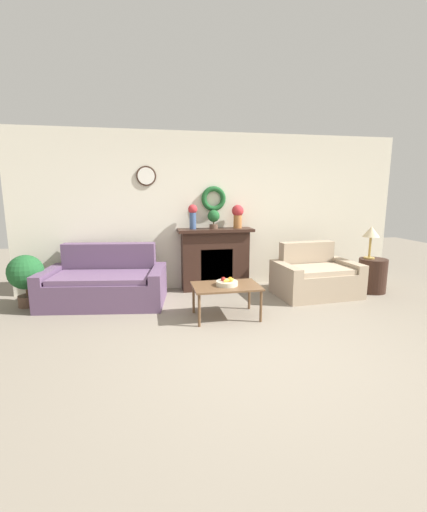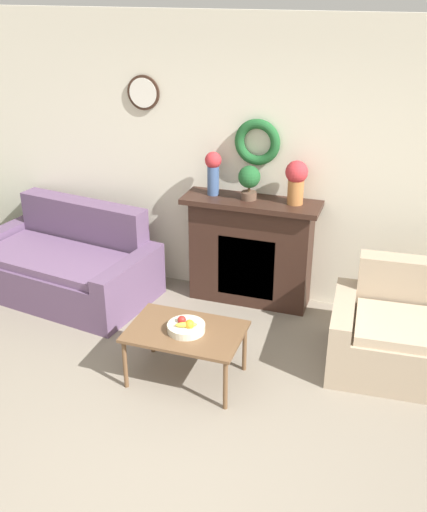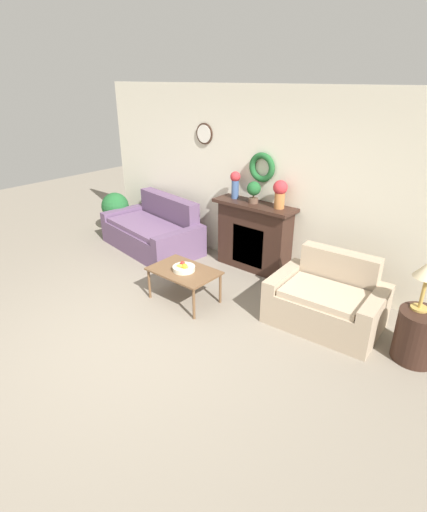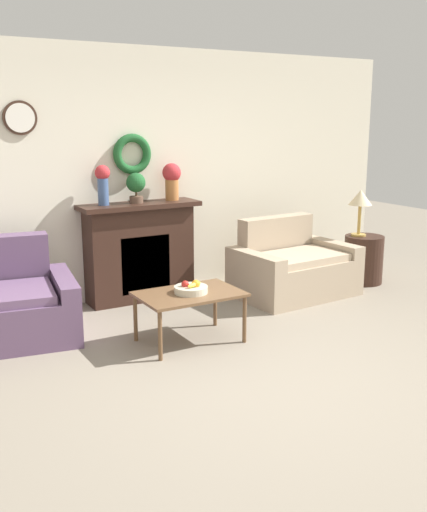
# 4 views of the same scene
# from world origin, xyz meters

# --- Properties ---
(ground_plane) EXTENTS (16.00, 16.00, 0.00)m
(ground_plane) POSITION_xyz_m (0.00, 0.00, 0.00)
(ground_plane) COLOR gray
(wall_back) EXTENTS (6.80, 0.15, 2.70)m
(wall_back) POSITION_xyz_m (-0.00, 2.77, 1.35)
(wall_back) COLOR beige
(wall_back) RESTS_ON ground_plane
(fireplace) EXTENTS (1.30, 0.41, 1.07)m
(fireplace) POSITION_xyz_m (-0.06, 2.56, 0.54)
(fireplace) COLOR #331E16
(fireplace) RESTS_ON ground_plane
(loveseat_right) EXTENTS (1.35, 0.96, 0.85)m
(loveseat_right) POSITION_xyz_m (1.51, 1.88, 0.30)
(loveseat_right) COLOR tan
(loveseat_right) RESTS_ON ground_plane
(coffee_table) EXTENTS (0.90, 0.60, 0.45)m
(coffee_table) POSITION_xyz_m (-0.19, 1.15, 0.41)
(coffee_table) COLOR brown
(coffee_table) RESTS_ON ground_plane
(fruit_bowl) EXTENTS (0.30, 0.30, 0.12)m
(fruit_bowl) POSITION_xyz_m (-0.18, 1.14, 0.49)
(fruit_bowl) COLOR beige
(fruit_bowl) RESTS_ON coffee_table
(side_table_by_loveseat) EXTENTS (0.46, 0.46, 0.57)m
(side_table_by_loveseat) POSITION_xyz_m (2.55, 1.85, 0.29)
(side_table_by_loveseat) COLOR #331E16
(side_table_by_loveseat) RESTS_ON ground_plane
(table_lamp) EXTENTS (0.28, 0.28, 0.55)m
(table_lamp) POSITION_xyz_m (2.50, 1.90, 1.01)
(table_lamp) COLOR #B28E42
(table_lamp) RESTS_ON side_table_by_loveseat
(vase_on_mantel_left) EXTENTS (0.16, 0.16, 0.41)m
(vase_on_mantel_left) POSITION_xyz_m (-0.44, 2.57, 1.31)
(vase_on_mantel_left) COLOR #3D5684
(vase_on_mantel_left) RESTS_ON fireplace
(vase_on_mantel_right) EXTENTS (0.20, 0.20, 0.40)m
(vase_on_mantel_right) POSITION_xyz_m (0.35, 2.57, 1.31)
(vase_on_mantel_right) COLOR #AD6B38
(vase_on_mantel_right) RESTS_ON fireplace
(potted_plant_on_mantel) EXTENTS (0.21, 0.21, 0.32)m
(potted_plant_on_mantel) POSITION_xyz_m (-0.08, 2.55, 1.26)
(potted_plant_on_mantel) COLOR brown
(potted_plant_on_mantel) RESTS_ON fireplace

